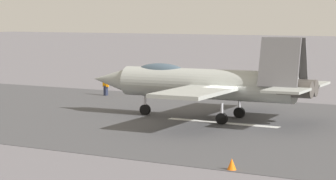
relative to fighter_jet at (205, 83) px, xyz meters
name	(u,v)px	position (x,y,z in m)	size (l,w,h in m)	color
ground_plane	(227,124)	(-2.16, 0.96, -2.50)	(400.00, 400.00, 0.00)	slate
runway_strip	(228,123)	(-2.17, 0.96, -2.49)	(240.00, 26.00, 0.02)	#454548
fighter_jet	(205,83)	(0.00, 0.00, 0.00)	(16.83, 14.91, 5.70)	#9B9F99
crew_person	(106,86)	(14.06, -8.46, -1.67)	(0.70, 0.36, 1.66)	#1E2338
marker_cone_near	(232,164)	(-8.21, 13.60, -2.23)	(0.44, 0.44, 0.55)	orange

